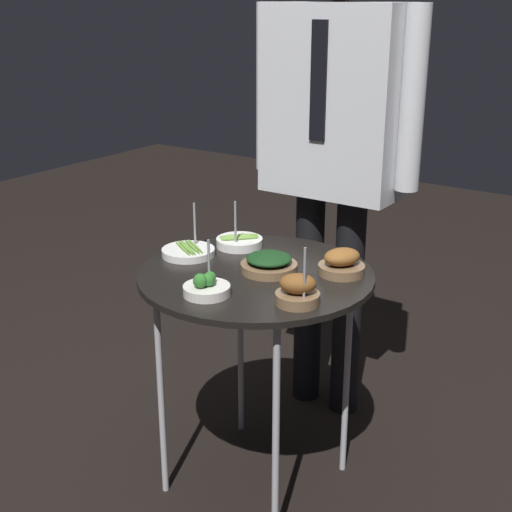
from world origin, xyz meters
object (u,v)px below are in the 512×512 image
Objects in this scene: bowl_broccoli_near_rim at (206,287)px; bowl_roast_back_left at (298,291)px; bowl_roast_mid_left at (342,263)px; waiter_figure at (334,125)px; bowl_asparagus_front_right at (239,242)px; bowl_spinach_back_right at (269,263)px; serving_cart at (256,289)px; bowl_asparagus_center at (189,251)px.

bowl_broccoli_near_rim is 0.25m from bowl_roast_back_left.
waiter_figure reaches higher than bowl_roast_mid_left.
bowl_roast_back_left is (0.38, -0.28, 0.02)m from bowl_asparagus_front_right.
bowl_roast_mid_left reaches higher than bowl_spinach_back_right.
waiter_figure reaches higher than bowl_asparagus_front_right.
bowl_roast_mid_left is (-0.01, 0.25, -0.00)m from bowl_roast_back_left.
serving_cart is 0.26m from bowl_roast_mid_left.
bowl_asparagus_front_right is at bearing 144.13° from bowl_roast_back_left.
bowl_asparagus_center is 0.10× the size of waiter_figure.
bowl_asparagus_front_right reaches higher than bowl_roast_mid_left.
bowl_broccoli_near_rim is 0.41m from bowl_roast_mid_left.
bowl_asparagus_center is at bearing -164.80° from bowl_roast_mid_left.
bowl_roast_mid_left is at bearing 91.32° from bowl_roast_back_left.
bowl_roast_back_left reaches higher than bowl_spinach_back_right.
serving_cart is 4.40× the size of bowl_asparagus_center.
bowl_spinach_back_right is 0.21m from bowl_roast_mid_left.
bowl_roast_mid_left is (0.21, 0.13, 0.08)m from serving_cart.
bowl_spinach_back_right is at bearing 79.68° from bowl_broccoli_near_rim.
bowl_asparagus_front_right is at bearing 175.92° from bowl_roast_mid_left.
bowl_asparagus_front_right is 0.52m from waiter_figure.
serving_cart is at bearing -0.93° from bowl_asparagus_center.
bowl_spinach_back_right is 1.03× the size of bowl_asparagus_front_right.
bowl_roast_mid_left is at bearing 29.31° from bowl_spinach_back_right.
bowl_asparagus_center is 0.32m from bowl_broccoli_near_rim.
bowl_spinach_back_right is 0.10× the size of waiter_figure.
bowl_asparagus_center is (-0.28, -0.02, -0.01)m from bowl_spinach_back_right.
bowl_asparagus_front_right reaches higher than bowl_spinach_back_right.
bowl_roast_mid_left is (0.46, 0.12, 0.02)m from bowl_asparagus_center.
bowl_roast_back_left is at bearing -15.18° from bowl_asparagus_center.
bowl_asparagus_front_right is 0.48m from bowl_roast_back_left.
bowl_asparagus_front_right is at bearing -107.59° from waiter_figure.
bowl_broccoli_near_rim is 0.81m from waiter_figure.
bowl_asparagus_center is at bearing 179.07° from serving_cart.
bowl_asparagus_center is 1.14× the size of bowl_broccoli_near_rim.
bowl_asparagus_center is 0.48m from bowl_roast_back_left.
serving_cart is 4.35× the size of bowl_spinach_back_right.
bowl_spinach_back_right is 0.61m from waiter_figure.
bowl_asparagus_center is at bearing 164.82° from bowl_roast_back_left.
bowl_broccoli_near_rim is at bearing -67.13° from bowl_asparagus_front_right.
bowl_broccoli_near_rim is at bearing -159.08° from bowl_roast_back_left.
bowl_asparagus_front_right is at bearing 146.91° from bowl_spinach_back_right.
serving_cart is at bearing 150.25° from bowl_roast_back_left.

